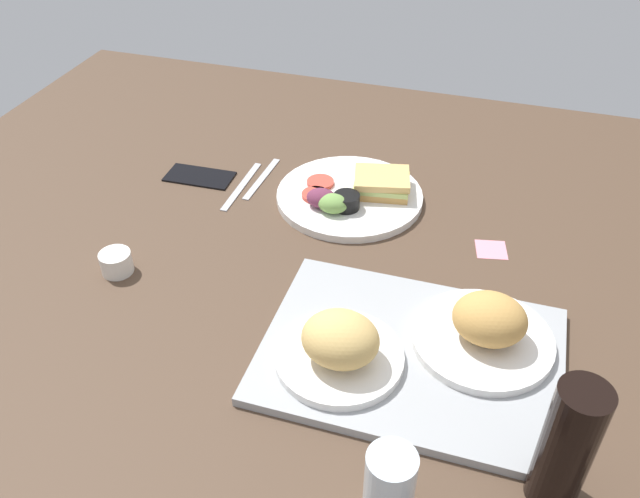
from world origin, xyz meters
The scene contains 12 objects.
ground_plane centered at (0.00, 0.00, -1.50)cm, with size 190.00×150.00×3.00cm, color #4C3828.
serving_tray centered at (-17.79, 19.98, 0.80)cm, with size 45.00×33.00×1.60cm, color #9EA0A3.
bread_plate_near centered at (-28.04, 15.02, 4.79)cm, with size 21.72×21.72×9.01cm.
bread_plate_far centered at (-7.99, 25.44, 5.20)cm, with size 19.40×19.40×9.23cm.
plate_with_salad centered at (1.94, -18.88, 1.66)cm, with size 29.77×29.77×5.40cm.
drinking_glass centered at (-19.92, 46.27, 5.86)cm, with size 6.11×6.11×11.71cm, color silver.
soda_bottle centered at (-38.98, 37.27, 9.75)cm, with size 6.40×6.40×19.51cm, color black.
espresso_cup centered at (35.94, 14.88, 2.00)cm, with size 5.60×5.60×4.00cm, color silver.
fork centered at (22.59, -21.29, 0.25)cm, with size 17.00×1.40×0.50cm, color #B7B7BC.
knife centered at (25.59, -17.29, 0.25)cm, with size 19.00×1.40×0.50cm, color #B7B7BC.
cell_phone centered at (35.65, -18.04, 0.40)cm, with size 14.40×7.20×0.80cm, color black.
sticky_note centered at (-26.90, -11.05, 0.06)cm, with size 5.60×5.60×0.12cm, color pink.
Camera 1 is at (-25.15, 90.67, 76.24)cm, focal length 37.31 mm.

